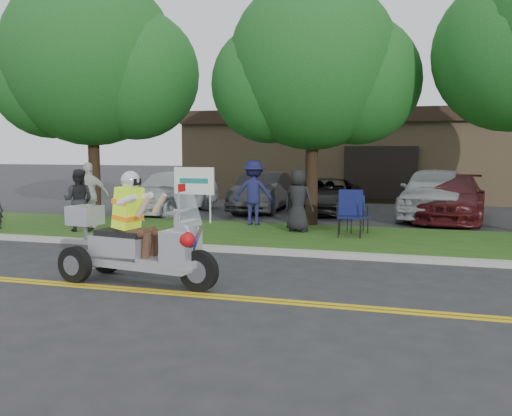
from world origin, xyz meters
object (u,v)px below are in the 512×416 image
(lawn_chair_a, at_px, (350,210))
(parked_car_far_left, at_px, (171,191))
(parked_car_left, at_px, (262,192))
(spectator_adult_mid, at_px, (78,200))
(trike_scooter, at_px, (134,244))
(lawn_chair_b, at_px, (357,212))
(spectator_adult_right, at_px, (89,195))
(parked_car_right, at_px, (451,198))
(parked_car_mid, at_px, (328,196))
(parked_car_far_right, at_px, (434,193))

(lawn_chair_a, xyz_separation_m, parked_car_far_left, (-6.81, 4.03, 0.04))
(parked_car_left, bearing_deg, spectator_adult_mid, -117.15)
(trike_scooter, distance_m, lawn_chair_b, 6.95)
(spectator_adult_right, bearing_deg, trike_scooter, 109.72)
(trike_scooter, relative_size, lawn_chair_b, 3.07)
(lawn_chair_b, relative_size, parked_car_right, 0.19)
(parked_car_right, bearing_deg, parked_car_mid, 175.50)
(lawn_chair_a, distance_m, lawn_chair_b, 0.74)
(spectator_adult_mid, distance_m, parked_car_far_left, 5.23)
(trike_scooter, xyz_separation_m, lawn_chair_b, (3.13, 6.21, -0.03))
(parked_car_far_right, bearing_deg, trike_scooter, -109.49)
(trike_scooter, xyz_separation_m, spectator_adult_right, (-4.03, 4.86, 0.34))
(spectator_adult_mid, xyz_separation_m, spectator_adult_right, (-0.03, 0.56, 0.08))
(trike_scooter, distance_m, parked_car_left, 10.96)
(spectator_adult_mid, height_order, parked_car_left, spectator_adult_mid)
(spectator_adult_mid, relative_size, spectator_adult_right, 0.91)
(trike_scooter, relative_size, parked_car_left, 0.68)
(lawn_chair_a, xyz_separation_m, parked_car_far_right, (2.19, 5.06, 0.10))
(spectator_adult_mid, bearing_deg, spectator_adult_right, -101.16)
(parked_car_right, bearing_deg, parked_car_left, -179.12)
(trike_scooter, height_order, parked_car_far_right, trike_scooter)
(lawn_chair_a, xyz_separation_m, lawn_chair_b, (0.09, 0.72, -0.11))
(spectator_adult_mid, bearing_deg, parked_car_far_left, -107.14)
(trike_scooter, bearing_deg, lawn_chair_b, 72.29)
(trike_scooter, height_order, lawn_chair_b, trike_scooter)
(spectator_adult_mid, relative_size, parked_car_far_left, 0.35)
(parked_car_right, bearing_deg, lawn_chair_b, -115.72)
(parked_car_far_left, bearing_deg, parked_car_far_right, 13.07)
(parked_car_left, relative_size, parked_car_far_right, 0.86)
(parked_car_left, distance_m, parked_car_right, 6.54)
(trike_scooter, xyz_separation_m, parked_car_right, (5.73, 10.18, 0.05))
(lawn_chair_b, height_order, parked_car_left, parked_car_left)
(parked_car_far_right, bearing_deg, lawn_chair_b, -108.92)
(parked_car_far_left, height_order, parked_car_far_right, parked_car_far_right)
(parked_car_right, bearing_deg, trike_scooter, -111.91)
(parked_car_right, distance_m, parked_car_far_right, 0.63)
(parked_car_far_left, bearing_deg, parked_car_left, 31.85)
(spectator_adult_right, distance_m, parked_car_left, 6.90)
(spectator_adult_mid, bearing_deg, lawn_chair_a, 174.96)
(lawn_chair_a, distance_m, spectator_adult_mid, 7.14)
(parked_car_left, bearing_deg, spectator_adult_right, -119.46)
(parked_car_far_left, height_order, parked_car_left, parked_car_far_left)
(lawn_chair_b, xyz_separation_m, parked_car_far_right, (2.10, 4.34, 0.21))
(spectator_adult_right, bearing_deg, parked_car_right, -171.33)
(lawn_chair_a, bearing_deg, parked_car_far_left, 145.64)
(parked_car_right, bearing_deg, parked_car_far_right, 151.35)
(lawn_chair_b, xyz_separation_m, spectator_adult_mid, (-7.13, -1.92, 0.29))
(parked_car_mid, bearing_deg, trike_scooter, -98.30)
(lawn_chair_b, distance_m, parked_car_mid, 5.06)
(spectator_adult_mid, relative_size, parked_car_right, 0.33)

